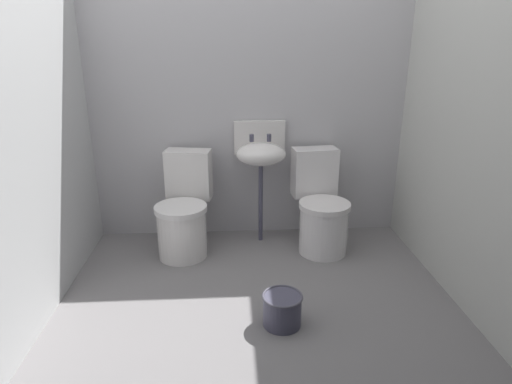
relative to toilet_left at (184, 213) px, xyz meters
name	(u,v)px	position (x,y,z in m)	size (l,w,h in m)	color
ground_plane	(259,321)	(0.53, -0.91, -0.36)	(2.97, 2.93, 0.08)	slate
wall_back	(249,97)	(0.53, 0.40, 0.85)	(2.97, 0.10, 2.34)	#B5B2B5
wall_left	(9,128)	(-0.80, -0.81, 0.85)	(0.10, 2.73, 2.34)	#B3B4B5
wall_right	(492,122)	(1.87, -0.81, 0.85)	(0.10, 2.73, 2.34)	#B8B8B1
toilet_left	(184,213)	(0.00, 0.00, 0.00)	(0.47, 0.64, 0.78)	silver
toilet_right	(321,210)	(1.09, 0.00, 0.00)	(0.44, 0.63, 0.78)	white
sink	(261,153)	(0.62, 0.19, 0.43)	(0.42, 0.35, 0.99)	#454356
bucket	(282,309)	(0.66, -1.01, -0.22)	(0.24, 0.24, 0.20)	#454356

